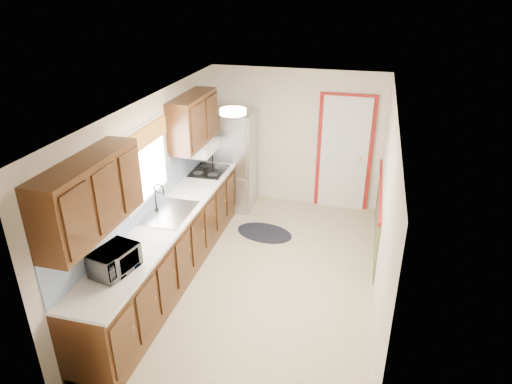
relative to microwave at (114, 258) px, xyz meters
The scene contains 8 objects.
room_shell 1.96m from the microwave, 52.26° to the left, with size 3.20×5.20×2.52m.
kitchen_run 1.29m from the microwave, 91.61° to the left, with size 0.63×4.00×2.20m.
back_wall_trim 4.36m from the microwave, 59.75° to the left, with size 1.12×2.30×2.08m.
ceiling_fixture 2.05m from the microwave, 56.32° to the left, with size 0.30×0.30×0.06m, color #FFD88C.
microwave is the anchor object (origin of this frame).
refrigerator 3.61m from the microwave, 87.14° to the left, with size 0.75×0.74×1.73m.
rug 3.10m from the microwave, 70.75° to the left, with size 0.93×0.60×0.01m, color black.
cooktop 2.84m from the microwave, 89.80° to the left, with size 0.51×0.62×0.02m, color black.
Camera 1 is at (1.21, -5.04, 3.72)m, focal length 32.00 mm.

